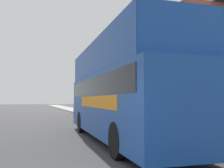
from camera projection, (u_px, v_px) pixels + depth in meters
name	position (u px, v px, depth m)	size (l,w,h in m)	color
ground_plane	(29.00, 118.00, 24.00)	(144.00, 144.00, 0.00)	#3D3D3F
sidewalk	(110.00, 118.00, 23.29)	(2.88, 108.00, 0.14)	#ADAAA3
brick_terrace_rear	(158.00, 64.00, 24.31)	(6.00, 18.02, 10.12)	brown
tour_bus	(119.00, 98.00, 11.16)	(2.86, 10.93, 4.10)	#19479E
parked_car_ahead_of_bus	(90.00, 113.00, 19.78)	(1.85, 4.09, 1.54)	maroon
pedestrian_second	(205.00, 112.00, 10.54)	(0.48, 0.26, 1.84)	#232328
lamp_post_nearest	(192.00, 53.00, 10.36)	(0.35, 0.35, 5.03)	black
lamp_post_second	(117.00, 72.00, 18.89)	(0.35, 0.35, 5.24)	black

